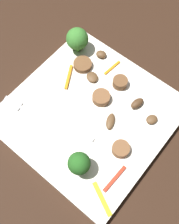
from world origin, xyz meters
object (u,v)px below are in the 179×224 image
object	(u,v)px
broccoli_floret_1	(77,39)
sausage_slice_3	(120,82)
sausage_slice_0	(121,149)
pepper_strip_1	(69,77)
mushroom_2	(152,119)
sausage_slice_2	(99,96)
pepper_strip_2	(114,179)
pepper_strip_3	(112,68)
pepper_strip_0	(102,199)
plate	(89,114)
fork	(40,116)
broccoli_floret_0	(79,163)
mushroom_3	(110,121)
mushroom_4	(101,54)
mushroom_1	(92,77)
mushroom_0	(137,103)
sausage_slice_1	(83,65)

from	to	relation	value
broccoli_floret_1	sausage_slice_3	size ratio (longest dim) A/B	1.91
sausage_slice_0	pepper_strip_1	bearing A→B (deg)	-17.92
mushroom_2	sausage_slice_3	bearing A→B (deg)	-14.96
sausage_slice_2	sausage_slice_3	size ratio (longest dim) A/B	1.17
pepper_strip_2	sausage_slice_3	bearing A→B (deg)	-55.93
pepper_strip_2	pepper_strip_3	world-z (taller)	pepper_strip_2
pepper_strip_0	pepper_strip_1	bearing A→B (deg)	-35.66
sausage_slice_2	mushroom_2	xyz separation A→B (m)	(-0.10, -0.02, -0.00)
plate	sausage_slice_3	size ratio (longest dim) A/B	9.89
mushroom_2	pepper_strip_1	size ratio (longest dim) A/B	0.40
fork	pepper_strip_0	world-z (taller)	same
broccoli_floret_0	pepper_strip_1	world-z (taller)	broccoli_floret_0
mushroom_3	pepper_strip_0	size ratio (longest dim) A/B	0.56
fork	mushroom_4	xyz separation A→B (m)	(-0.00, -0.17, 0.00)
fork	mushroom_2	xyz separation A→B (m)	(-0.16, -0.12, 0.00)
pepper_strip_0	pepper_strip_3	bearing A→B (deg)	-56.23
broccoli_floret_1	mushroom_3	xyz separation A→B (m)	(-0.15, 0.08, -0.03)
sausage_slice_0	pepper_strip_0	size ratio (longest dim) A/B	0.53
mushroom_3	broccoli_floret_0	bearing A→B (deg)	96.72
sausage_slice_3	pepper_strip_1	xyz separation A→B (m)	(0.08, 0.05, -0.01)
broccoli_floret_1	mushroom_1	bearing A→B (deg)	152.18
pepper_strip_0	pepper_strip_2	size ratio (longest dim) A/B	1.06
broccoli_floret_1	sausage_slice_2	xyz separation A→B (m)	(-0.10, 0.06, -0.02)
sausage_slice_2	broccoli_floret_0	bearing A→B (deg)	115.18
mushroom_0	mushroom_3	bearing A→B (deg)	74.45
fork	broccoli_floret_0	xyz separation A→B (m)	(-0.11, 0.03, 0.03)
pepper_strip_0	sausage_slice_2	bearing A→B (deg)	-49.88
fork	broccoli_floret_0	world-z (taller)	broccoli_floret_0
broccoli_floret_1	mushroom_3	size ratio (longest dim) A/B	1.68
broccoli_floret_1	pepper_strip_2	bearing A→B (deg)	143.27
mushroom_1	pepper_strip_0	world-z (taller)	mushroom_1
sausage_slice_0	sausage_slice_1	xyz separation A→B (m)	(0.16, -0.09, -0.00)
sausage_slice_1	fork	bearing A→B (deg)	94.87
plate	mushroom_0	xyz separation A→B (m)	(-0.06, -0.07, 0.01)
sausage_slice_2	pepper_strip_2	xyz separation A→B (m)	(-0.11, 0.10, -0.00)
plate	sausage_slice_3	world-z (taller)	sausage_slice_3
fork	sausage_slice_2	xyz separation A→B (m)	(-0.06, -0.10, 0.01)
mushroom_2	mushroom_4	world-z (taller)	mushroom_4
broccoli_floret_0	pepper_strip_3	world-z (taller)	broccoli_floret_0
broccoli_floret_0	broccoli_floret_1	world-z (taller)	broccoli_floret_1
pepper_strip_3	broccoli_floret_0	bearing A→B (deg)	112.53
sausage_slice_1	mushroom_1	size ratio (longest dim) A/B	1.44
broccoli_floret_1	pepper_strip_3	xyz separation A→B (m)	(-0.08, -0.01, -0.03)
sausage_slice_1	mushroom_1	bearing A→B (deg)	163.30
pepper_strip_0	pepper_strip_3	distance (m)	0.24
broccoli_floret_1	pepper_strip_3	world-z (taller)	broccoli_floret_1
sausage_slice_0	mushroom_4	bearing A→B (deg)	-41.99
broccoli_floret_0	sausage_slice_3	world-z (taller)	broccoli_floret_0
broccoli_floret_0	broccoli_floret_1	size ratio (longest dim) A/B	0.92
mushroom_0	pepper_strip_2	xyz separation A→B (m)	(-0.05, 0.13, -0.00)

